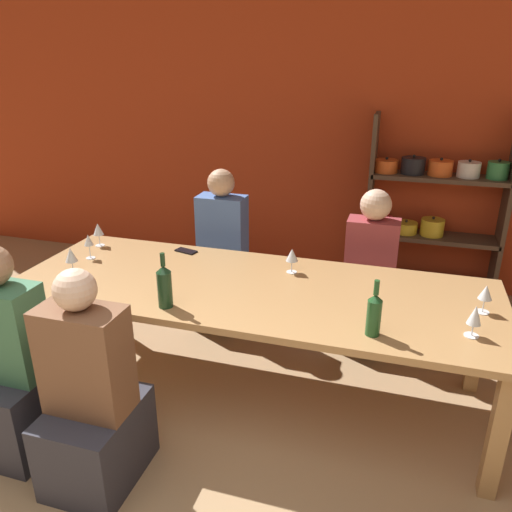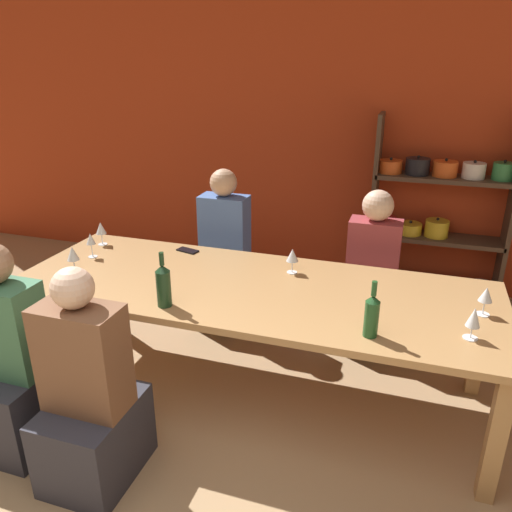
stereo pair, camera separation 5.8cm
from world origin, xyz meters
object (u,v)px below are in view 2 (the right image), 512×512
Objects in this scene: wine_glass_empty_b at (486,295)px; person_near_b at (90,406)px; person_near_a at (14,374)px; wine_glass_empty_a at (474,318)px; dining_table at (251,296)px; person_far_b at (370,289)px; shelf_unit at (433,227)px; wine_glass_red_b at (292,256)px; person_far_a at (226,268)px; wine_glass_empty_c at (73,254)px; wine_bottle_dark at (163,285)px; cell_phone at (188,250)px; wine_bottle_green at (372,315)px; wine_glass_white_a at (101,229)px; wine_glass_red_a at (91,240)px.

wine_glass_empty_b is 0.14× the size of person_near_b.
wine_glass_empty_a is at bearing 14.12° from person_near_a.
person_near_b is (-0.53, -0.87, -0.26)m from dining_table.
shelf_unit is at bearing -112.57° from person_far_b.
shelf_unit reaches higher than wine_glass_red_b.
wine_glass_red_b is at bearing 140.54° from person_far_a.
wine_glass_empty_c is (-2.38, -0.17, -0.00)m from wine_glass_empty_b.
shelf_unit is at bearing 97.19° from wine_glass_empty_b.
shelf_unit reaches higher than dining_table.
wine_glass_red_b is 0.13× the size of person_far_a.
wine_bottle_dark is (-1.39, -2.18, 0.23)m from shelf_unit.
person_far_b is at bearing 50.65° from wine_bottle_dark.
dining_table is 2.29× the size of person_far_a.
wine_glass_empty_b is (1.62, 0.42, -0.01)m from wine_bottle_dark.
wine_glass_empty_a reaches higher than cell_phone.
person_near_b is (-1.25, -0.52, -0.44)m from wine_bottle_green.
wine_glass_empty_b is at bearing 3.97° from wine_glass_empty_c.
wine_glass_empty_c is at bearing -176.03° from wine_glass_empty_b.
dining_table is 1.34m from person_near_a.
shelf_unit is 9.99× the size of wine_glass_red_b.
wine_glass_red_b and wine_glass_empty_c have the same top height.
shelf_unit is 2.08m from dining_table.
wine_glass_red_b is at bearing -2.68° from wine_glass_white_a.
wine_glass_white_a is at bearing -146.80° from shelf_unit.
wine_glass_red_a is 2.35m from wine_glass_empty_a.
shelf_unit is 3.11m from person_near_b.
person_near_a is 1.02× the size of person_near_b.
wine_glass_empty_c is (0.03, -0.22, -0.01)m from wine_glass_red_a.
wine_bottle_dark reaches higher than cell_phone.
dining_table is 2.43× the size of person_far_b.
wine_bottle_green is 2.06m from wine_glass_white_a.
person_near_b is (0.60, -0.75, -0.43)m from wine_glass_empty_c.
wine_glass_red_a is 0.24m from wine_glass_white_a.
shelf_unit is at bearing 37.98° from wine_glass_red_a.
wine_bottle_dark is at bearing 95.79° from person_far_a.
person_near_b is at bearing -159.25° from wine_glass_empty_a.
wine_bottle_green is at bearing -48.68° from wine_glass_red_b.
person_far_a is at bearing 95.79° from wine_bottle_dark.
wine_glass_empty_c is 1.19m from person_far_a.
wine_glass_white_a is at bearing 177.32° from wine_glass_red_b.
wine_glass_empty_c is 0.13× the size of person_far_b.
person_far_b reaches higher than cell_phone.
dining_table is 0.82m from wine_bottle_green.
shelf_unit is at bearing 57.46° from wine_bottle_dark.
person_near_b is at bearing -86.99° from cell_phone.
wine_bottle_green is 1.82× the size of wine_glass_empty_c.
wine_glass_red_b is at bearing 153.76° from wine_glass_empty_a.
wine_bottle_dark is 0.25× the size of person_far_a.
dining_table is at bearing 6.19° from wine_glass_empty_c.
wine_bottle_green is 1.42m from person_near_b.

